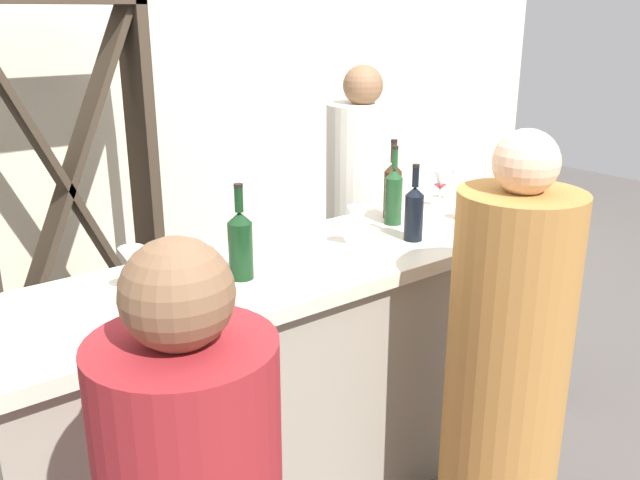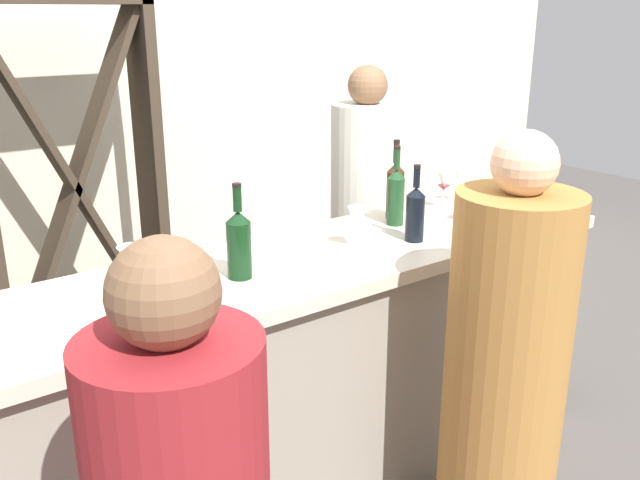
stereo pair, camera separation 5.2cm
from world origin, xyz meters
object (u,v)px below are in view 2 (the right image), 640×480
object	(u,v)px
wine_rack	(73,186)
wine_glass_near_right	(358,220)
wine_glass_near_left	(476,201)
wine_glass_far_left	(131,258)
wine_bottle_center_near_black	(415,212)
person_left_guest	(504,377)
wine_glass_far_center	(444,183)
wine_bottle_rightmost_amber_brown	(395,189)
wine_glass_near_center	(203,257)
wine_glass_far_right	(461,179)
person_right_guest	(364,236)
wine_bottle_second_right_olive_green	(396,195)
wine_bottle_second_left_dark_green	(239,243)

from	to	relation	value
wine_rack	wine_glass_near_right	world-z (taller)	wine_rack
wine_glass_near_left	wine_glass_far_left	world-z (taller)	wine_glass_far_left
wine_bottle_center_near_black	person_left_guest	distance (m)	0.69
wine_glass_far_center	wine_bottle_center_near_black	bearing A→B (deg)	-148.75
wine_rack	wine_glass_near_left	xyz separation A→B (m)	(1.09, -1.74, 0.12)
wine_bottle_rightmost_amber_brown	wine_glass_far_left	world-z (taller)	wine_bottle_rightmost_amber_brown
wine_rack	wine_glass_near_left	distance (m)	2.06
wine_glass_near_center	wine_glass_far_right	bearing A→B (deg)	10.00
wine_bottle_rightmost_amber_brown	wine_glass_far_left	size ratio (longest dim) A/B	2.17
wine_bottle_rightmost_amber_brown	wine_glass_far_right	xyz separation A→B (m)	(0.41, 0.00, -0.02)
wine_bottle_center_near_black	person_right_guest	bearing A→B (deg)	62.65
person_right_guest	wine_bottle_rightmost_amber_brown	bearing A→B (deg)	-6.75
wine_rack	wine_glass_far_right	bearing A→B (deg)	-48.73
wine_glass_near_center	person_right_guest	xyz separation A→B (m)	(1.26, 0.72, -0.37)
wine_glass_far_left	person_right_guest	bearing A→B (deg)	22.49
person_right_guest	wine_glass_far_left	bearing A→B (deg)	-47.43
wine_rack	wine_bottle_center_near_black	bearing A→B (deg)	-67.09
wine_bottle_center_near_black	wine_bottle_rightmost_amber_brown	distance (m)	0.31
wine_rack	person_right_guest	bearing A→B (deg)	-41.83
wine_bottle_center_near_black	wine_glass_near_center	size ratio (longest dim) A/B	1.84
person_left_guest	wine_bottle_center_near_black	bearing A→B (deg)	-19.75
wine_bottle_center_near_black	wine_bottle_second_right_olive_green	world-z (taller)	wine_bottle_second_right_olive_green
wine_rack	wine_bottle_center_near_black	world-z (taller)	wine_rack
wine_glass_far_left	wine_bottle_second_left_dark_green	bearing A→B (deg)	-14.17
wine_bottle_second_left_dark_green	person_right_guest	size ratio (longest dim) A/B	0.20
wine_glass_near_left	wine_rack	bearing A→B (deg)	122.18
wine_glass_near_left	wine_glass_far_center	world-z (taller)	wine_glass_far_center
wine_bottle_second_right_olive_green	wine_glass_far_left	size ratio (longest dim) A/B	2.11
wine_glass_near_right	person_left_guest	world-z (taller)	person_left_guest
wine_bottle_center_near_black	person_left_guest	world-z (taller)	person_left_guest
wine_glass_near_right	wine_glass_near_left	bearing A→B (deg)	-4.85
wine_bottle_second_left_dark_green	wine_glass_far_right	world-z (taller)	wine_bottle_second_left_dark_green
wine_bottle_rightmost_amber_brown	wine_glass_far_right	distance (m)	0.41
wine_bottle_second_right_olive_green	wine_glass_far_right	world-z (taller)	wine_bottle_second_right_olive_green
wine_bottle_second_left_dark_green	wine_glass_far_center	xyz separation A→B (m)	(1.14, 0.19, -0.01)
wine_bottle_second_right_olive_green	wine_bottle_rightmost_amber_brown	size ratio (longest dim) A/B	0.97
wine_glass_far_center	person_left_guest	distance (m)	1.04
wine_bottle_rightmost_amber_brown	wine_bottle_second_right_olive_green	bearing A→B (deg)	-130.74
wine_bottle_center_near_black	wine_glass_near_right	xyz separation A→B (m)	(-0.23, 0.06, -0.00)
wine_glass_far_left	wine_glass_far_right	world-z (taller)	wine_glass_far_right
wine_glass_near_right	wine_glass_far_left	distance (m)	0.83
wine_glass_far_right	wine_bottle_second_right_olive_green	bearing A→B (deg)	-170.87
person_left_guest	wine_glass_near_right	bearing A→B (deg)	2.73
wine_rack	wine_bottle_center_near_black	distance (m)	1.90
wine_glass_far_center	person_right_guest	bearing A→B (deg)	93.97
wine_bottle_center_near_black	wine_glass_far_center	distance (m)	0.49
wine_bottle_second_right_olive_green	wine_glass_near_right	size ratio (longest dim) A/B	2.03
wine_glass_far_right	wine_glass_far_center	bearing A→B (deg)	-170.95
wine_glass_near_right	wine_glass_far_right	distance (m)	0.81
wine_bottle_center_near_black	wine_bottle_second_right_olive_green	distance (m)	0.22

